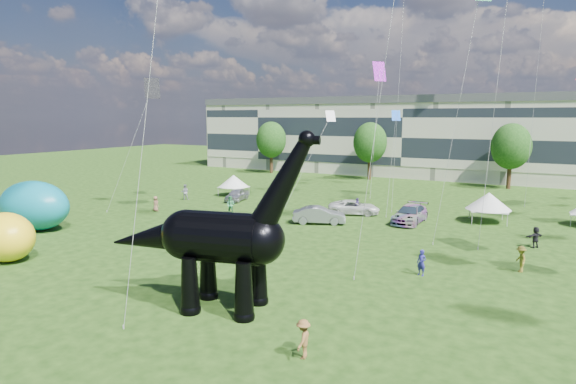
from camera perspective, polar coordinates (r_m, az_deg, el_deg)
The scene contains 15 objects.
ground at distance 25.02m, azimuth -6.86°, elevation -14.14°, with size 220.00×220.00×0.00m, color #16330C.
terrace_row at distance 83.44m, azimuth 14.41°, elevation 6.06°, with size 78.00×11.00×12.00m, color beige.
tree_far_left at distance 83.88m, azimuth -2.01°, elevation 6.55°, with size 5.20×5.20×9.44m.
tree_mid_left at distance 76.05m, azimuth 9.70°, elevation 6.18°, with size 5.20×5.20×9.44m.
tree_mid_right at distance 71.78m, azimuth 24.95°, elevation 5.32°, with size 5.20×5.20×9.44m.
dinosaur_sculpture at distance 24.82m, azimuth -8.67°, elevation -5.61°, with size 11.64×4.49×9.51m.
car_silver at distance 56.53m, azimuth -6.08°, elevation -0.35°, with size 1.68×4.18×1.42m, color #B5B6BA.
car_grey at distance 44.42m, azimuth 3.72°, elevation -2.75°, with size 1.68×4.83×1.59m, color gray.
car_white at distance 49.02m, azimuth 7.82°, elevation -1.81°, with size 2.36×5.12×1.42m, color silver.
car_dark at distance 46.08m, azimuth 14.27°, elevation -2.55°, with size 2.31×5.67×1.65m, color #595960.
gazebo_near at distance 48.46m, azimuth 22.68°, elevation -1.02°, with size 4.86×4.86×2.82m.
gazebo_left at distance 60.24m, azimuth -6.47°, elevation 1.29°, with size 3.86×3.86×2.59m.
inflatable_teal at distance 47.14m, azimuth -27.86°, elevation -1.43°, with size 6.87×4.30×4.30m, color #0C7990.
inflatable_yellow at distance 37.99m, azimuth -30.43°, elevation -4.62°, with size 4.37×3.36×3.36m, color yellow.
visitors at distance 39.85m, azimuth 2.42°, elevation -4.02°, with size 38.45×29.64×1.85m.
Camera 1 is at (13.77, -18.46, 9.78)m, focal length 30.00 mm.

